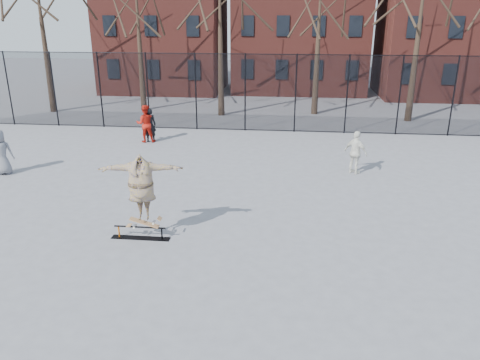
# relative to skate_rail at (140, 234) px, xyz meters

# --- Properties ---
(ground) EXTENTS (100.00, 100.00, 0.00)m
(ground) POSITION_rel_skate_rail_xyz_m (3.11, -0.21, -0.14)
(ground) COLOR slate
(skate_rail) EXTENTS (1.67, 0.25, 0.37)m
(skate_rail) POSITION_rel_skate_rail_xyz_m (0.00, 0.00, 0.00)
(skate_rail) COLOR black
(skate_rail) RESTS_ON ground
(skateboard) EXTENTS (0.90, 0.21, 0.11)m
(skateboard) POSITION_rel_skate_rail_xyz_m (0.14, -0.00, 0.28)
(skateboard) COLOR #A66942
(skateboard) RESTS_ON skate_rail
(skater) EXTENTS (2.34, 0.97, 1.85)m
(skater) POSITION_rel_skate_rail_xyz_m (0.14, -0.00, 1.25)
(skater) COLOR #3A3380
(skater) RESTS_ON skateboard
(bystander_grey) EXTENTS (0.98, 0.78, 1.76)m
(bystander_grey) POSITION_rel_skate_rail_xyz_m (-6.99, 4.79, 0.73)
(bystander_grey) COLOR slate
(bystander_grey) RESTS_ON ground
(bystander_black) EXTENTS (0.68, 0.54, 1.64)m
(bystander_black) POSITION_rel_skate_rail_xyz_m (-2.66, 10.11, 0.68)
(bystander_black) COLOR black
(bystander_black) RESTS_ON ground
(bystander_red) EXTENTS (1.00, 0.85, 1.80)m
(bystander_red) POSITION_rel_skate_rail_xyz_m (-2.84, 10.02, 0.76)
(bystander_red) COLOR #B71B10
(bystander_red) RESTS_ON ground
(bystander_white) EXTENTS (1.03, 0.95, 1.69)m
(bystander_white) POSITION_rel_skate_rail_xyz_m (6.65, 6.32, 0.70)
(bystander_white) COLOR silver
(bystander_white) RESTS_ON ground
(fence) EXTENTS (34.03, 0.07, 4.00)m
(fence) POSITION_rel_skate_rail_xyz_m (3.09, 12.79, 1.91)
(fence) COLOR black
(fence) RESTS_ON ground
(rowhouses) EXTENTS (29.00, 7.00, 13.00)m
(rowhouses) POSITION_rel_skate_rail_xyz_m (3.83, 25.79, 5.92)
(rowhouses) COLOR #5D241E
(rowhouses) RESTS_ON ground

